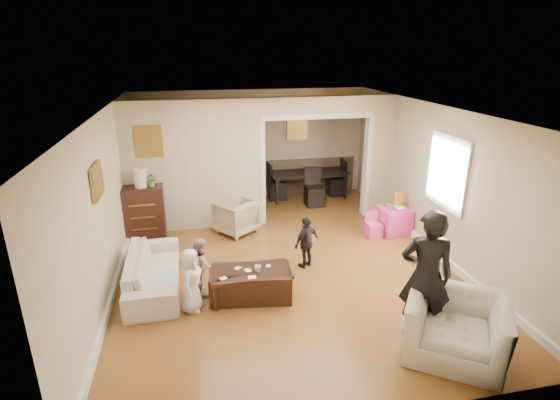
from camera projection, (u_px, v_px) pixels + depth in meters
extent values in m
plane|color=#9A6027|center=(282.00, 260.00, 7.54)|extent=(7.00, 7.00, 0.00)
cube|color=beige|center=(195.00, 166.00, 8.49)|extent=(2.75, 0.18, 2.60)
cube|color=beige|center=(378.00, 157.00, 9.24)|extent=(0.55, 0.18, 2.60)
cube|color=beige|center=(317.00, 105.00, 8.59)|extent=(2.22, 0.18, 0.35)
cube|color=white|center=(448.00, 172.00, 7.17)|extent=(0.03, 0.95, 1.10)
cube|color=brown|center=(149.00, 142.00, 8.06)|extent=(0.45, 0.03, 0.55)
cube|color=brown|center=(97.00, 181.00, 5.86)|extent=(0.03, 0.55, 0.40)
cube|color=brown|center=(297.00, 127.00, 10.35)|extent=(0.45, 0.03, 0.55)
imported|color=beige|center=(153.00, 271.00, 6.61)|extent=(0.78, 1.93, 0.56)
imported|color=tan|center=(236.00, 216.00, 8.59)|extent=(1.01, 1.01, 0.66)
imported|color=beige|center=(456.00, 327.00, 5.13)|extent=(1.50, 1.47, 0.74)
cube|color=#381410|center=(144.00, 213.00, 8.24)|extent=(0.76, 0.43, 1.04)
cylinder|color=#F2E7C5|center=(140.00, 178.00, 8.01)|extent=(0.22, 0.22, 0.36)
imported|color=#4C7B36|center=(152.00, 179.00, 8.06)|extent=(0.26, 0.22, 0.28)
cube|color=#371B11|center=(251.00, 284.00, 6.36)|extent=(1.25, 0.75, 0.44)
imported|color=silver|center=(258.00, 269.00, 6.24)|extent=(0.11, 0.11, 0.09)
cube|color=#E33B90|center=(393.00, 220.00, 8.56)|extent=(0.61, 0.61, 0.53)
cube|color=yellow|center=(398.00, 199.00, 8.54)|extent=(0.21, 0.09, 0.30)
cylinder|color=#27B0C6|center=(391.00, 207.00, 8.39)|extent=(0.08, 0.08, 0.08)
cube|color=red|center=(386.00, 205.00, 8.55)|extent=(0.10, 0.09, 0.05)
imported|color=white|center=(400.00, 209.00, 8.36)|extent=(0.22, 0.22, 0.05)
imported|color=black|center=(307.00, 184.00, 10.64)|extent=(1.92, 1.10, 0.67)
imported|color=black|center=(426.00, 277.00, 5.27)|extent=(0.74, 0.61, 1.74)
imported|color=white|center=(191.00, 280.00, 5.98)|extent=(0.42, 0.53, 0.93)
imported|color=#C77C85|center=(201.00, 266.00, 6.43)|extent=(0.42, 0.49, 0.89)
imported|color=black|center=(307.00, 242.00, 7.18)|extent=(0.57, 0.47, 0.90)
cube|color=white|center=(223.00, 278.00, 6.07)|extent=(0.12, 0.11, 0.00)
cube|color=white|center=(238.00, 268.00, 6.35)|extent=(0.11, 0.12, 0.00)
cube|color=white|center=(248.00, 270.00, 6.29)|extent=(0.11, 0.12, 0.00)
cube|color=white|center=(268.00, 266.00, 6.42)|extent=(0.09, 0.10, 0.00)
cube|color=white|center=(252.00, 277.00, 6.10)|extent=(0.11, 0.09, 0.00)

